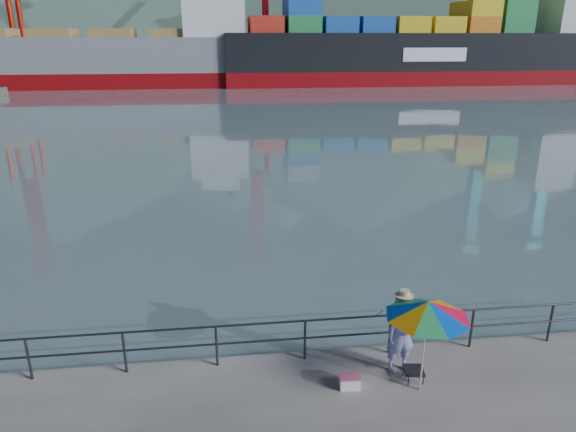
# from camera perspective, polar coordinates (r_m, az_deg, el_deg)

# --- Properties ---
(harbor_water) EXTENTS (500.00, 280.00, 0.00)m
(harbor_water) POSITION_cam_1_polar(r_m,az_deg,el_deg) (138.45, -7.09, 16.22)
(harbor_water) COLOR slate
(harbor_water) RESTS_ON ground
(far_dock) EXTENTS (200.00, 40.00, 0.40)m
(far_dock) POSITION_cam_1_polar(r_m,az_deg,el_deg) (102.07, -1.13, 15.32)
(far_dock) COLOR #514F4C
(far_dock) RESTS_ON ground
(guardrail) EXTENTS (22.00, 0.06, 1.03)m
(guardrail) POSITION_cam_1_polar(r_m,az_deg,el_deg) (11.93, -2.99, -13.83)
(guardrail) COLOR #2D3033
(guardrail) RESTS_ON ground
(container_stacks) EXTENTS (58.00, 5.40, 7.80)m
(container_stacks) POSITION_cam_1_polar(r_m,az_deg,el_deg) (108.24, 13.27, 16.66)
(container_stacks) COLOR orange
(container_stacks) RESTS_ON ground
(fisherman) EXTENTS (0.71, 0.51, 1.84)m
(fisherman) POSITION_cam_1_polar(r_m,az_deg,el_deg) (11.71, 12.46, -12.69)
(fisherman) COLOR navy
(fisherman) RESTS_ON ground
(beach_umbrella) EXTENTS (1.90, 1.90, 2.09)m
(beach_umbrella) POSITION_cam_1_polar(r_m,az_deg,el_deg) (10.72, 15.27, -9.99)
(beach_umbrella) COLOR white
(beach_umbrella) RESTS_ON ground
(folding_stool) EXTENTS (0.48, 0.48, 0.27)m
(folding_stool) POSITION_cam_1_polar(r_m,az_deg,el_deg) (11.90, 13.75, -16.71)
(folding_stool) COLOR black
(folding_stool) RESTS_ON ground
(cooler_bag) EXTENTS (0.44, 0.30, 0.25)m
(cooler_bag) POSITION_cam_1_polar(r_m,az_deg,el_deg) (11.48, 6.84, -17.86)
(cooler_bag) COLOR silver
(cooler_bag) RESTS_ON ground
(fishing_rod) EXTENTS (0.31, 1.53, 1.09)m
(fishing_rod) POSITION_cam_1_polar(r_m,az_deg,el_deg) (12.85, 9.71, -14.20)
(fishing_rod) COLOR black
(fishing_rod) RESTS_ON ground
(bulk_carrier) EXTENTS (47.73, 8.26, 14.50)m
(bulk_carrier) POSITION_cam_1_polar(r_m,az_deg,el_deg) (84.48, -17.49, 16.50)
(bulk_carrier) COLOR maroon
(bulk_carrier) RESTS_ON ground
(container_ship) EXTENTS (63.44, 10.57, 18.10)m
(container_ship) POSITION_cam_1_polar(r_m,az_deg,el_deg) (90.20, 15.78, 17.82)
(container_ship) COLOR maroon
(container_ship) RESTS_ON ground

